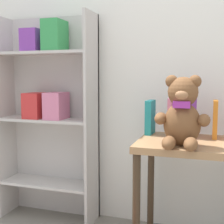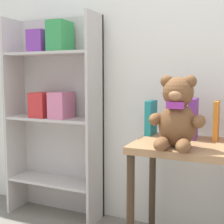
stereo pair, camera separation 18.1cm
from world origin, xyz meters
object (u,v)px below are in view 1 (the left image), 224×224
Objects in this scene: book_standing_orange at (215,119)px; bookshelf_side at (49,106)px; display_table at (190,163)px; book_standing_teal at (150,117)px; book_standing_pink at (171,117)px; teddy_bear at (182,114)px; book_standing_purple at (192,117)px.

bookshelf_side is at bearing 175.40° from book_standing_orange.
book_standing_orange is (0.12, 0.13, 0.22)m from display_table.
book_standing_teal is 0.12m from book_standing_pink.
book_standing_pink is (-0.12, 0.14, 0.23)m from display_table.
book_standing_pink reaches higher than display_table.
book_standing_pink is at bearing 107.98° from teddy_bear.
book_standing_purple is at bearing 82.38° from teddy_bear.
teddy_bear reaches higher than book_standing_teal.
display_table is at bearing -91.93° from book_standing_purple.
display_table is 3.22× the size of book_standing_teal.
display_table is at bearing -132.02° from book_standing_orange.
book_standing_pink is 0.12m from book_standing_purple.
book_standing_orange is (0.16, 0.26, -0.05)m from teddy_bear.
bookshelf_side is 0.72m from book_standing_teal.
bookshelf_side is at bearing 176.11° from book_standing_teal.
book_standing_pink is 0.24m from book_standing_orange.
book_standing_teal is at bearing -6.52° from bookshelf_side.
book_standing_purple is (0.00, 0.13, 0.23)m from display_table.
teddy_bear is 1.66× the size of book_standing_orange.
book_standing_orange is (1.08, -0.09, -0.03)m from bookshelf_side.
bookshelf_side is 0.84m from book_standing_pink.
teddy_bear reaches higher than book_standing_pink.
display_table is at bearing -28.04° from book_standing_teal.
teddy_bear is 1.58× the size of book_standing_purple.
display_table is at bearing -13.27° from bookshelf_side.
bookshelf_side is 3.98× the size of teddy_bear.
book_standing_pink is at bearing 131.78° from display_table.
teddy_bear is at bearing -71.28° from book_standing_pink.
book_standing_purple is at bearing -5.67° from bookshelf_side.
book_standing_purple is 1.05× the size of book_standing_orange.
teddy_bear is 0.35m from book_standing_teal.
book_standing_purple is (0.96, -0.10, -0.03)m from bookshelf_side.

